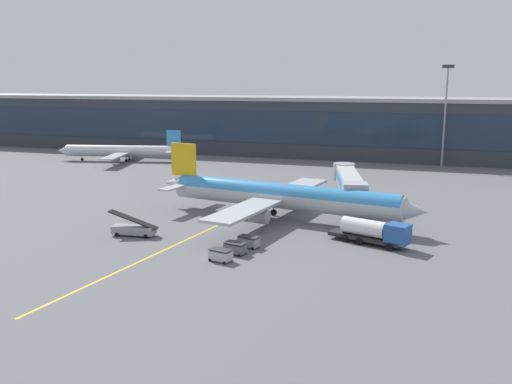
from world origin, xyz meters
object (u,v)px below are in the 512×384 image
Objects in this scene: baggage_cart_0 at (221,255)px; commuter_jet_far at (121,151)px; baggage_cart_1 at (235,248)px; belt_loader at (134,229)px; baggage_cart_2 at (249,241)px; fuel_tanker at (374,232)px; main_airliner at (280,196)px.

commuter_jet_far reaches higher than baggage_cart_0.
belt_loader is at bearing 168.25° from baggage_cart_1.
baggage_cart_1 and baggage_cart_2 have the same top height.
fuel_tanker is 16.40m from baggage_cart_2.
baggage_cart_0 is at bearing -51.34° from commuter_jet_far.
baggage_cart_1 is at bearing 76.82° from baggage_cart_0.
main_airliner is 21.71m from baggage_cart_0.
belt_loader reaches higher than fuel_tanker.
main_airliner is 14.98× the size of baggage_cart_1.
commuter_jet_far is (-71.49, 56.21, 1.00)m from fuel_tanker.
main_airliner is at bearing 148.85° from fuel_tanker.
commuter_jet_far reaches higher than baggage_cart_1.
baggage_cart_0 is at bearing -103.18° from baggage_cart_1.
baggage_cart_0 is 87.79m from commuter_jet_far.
fuel_tanker is at bearing 30.03° from baggage_cart_1.
baggage_cart_1 is (0.73, 3.12, 0.00)m from baggage_cart_0.
commuter_jet_far reaches higher than baggage_cart_2.
main_airliner is 14.98× the size of baggage_cart_0.
baggage_cart_1 is 85.85m from commuter_jet_far.
belt_loader is at bearing -138.38° from main_airliner.
baggage_cart_2 is 0.08× the size of commuter_jet_far.
main_airliner reaches higher than baggage_cart_0.
commuter_jet_far is (-56.29, 62.30, 1.97)m from baggage_cart_2.
baggage_cart_0 is (15.34, -6.46, -0.21)m from belt_loader.
baggage_cart_0 is 6.40m from baggage_cart_2.
fuel_tanker is at bearing 21.84° from baggage_cart_2.
baggage_cart_1 is (16.07, -3.34, -0.21)m from belt_loader.
main_airliner is at bearing -39.86° from commuter_jet_far.
baggage_cart_2 is (1.46, 6.23, 0.00)m from baggage_cart_0.
baggage_cart_1 is at bearing -11.75° from belt_loader.
fuel_tanker is (15.12, -9.14, -1.97)m from main_airliner.
baggage_cart_0 is 1.00× the size of baggage_cart_1.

